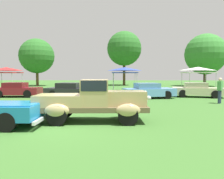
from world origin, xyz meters
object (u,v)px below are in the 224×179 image
Objects in this scene: show_car_charcoal at (70,90)px; canopy_tent_center_field at (125,70)px; feature_pickup_truck at (93,100)px; show_car_cream at (197,90)px; spectator_between_cars at (220,90)px; show_car_burgundy at (17,90)px; canopy_tent_left_field at (6,70)px; show_car_skyblue at (148,91)px; canopy_tent_right_field at (198,70)px.

show_car_charcoal is 1.52× the size of canopy_tent_center_field.
show_car_cream is at bearing 51.13° from feature_pickup_truck.
feature_pickup_truck is 2.71× the size of spectator_between_cars.
show_car_burgundy is 1.36× the size of canopy_tent_center_field.
show_car_burgundy is at bearing 173.18° from show_car_charcoal.
canopy_tent_left_field is at bearing 126.95° from feature_pickup_truck.
canopy_tent_center_field is at bearing 1.80° from canopy_tent_left_field.
show_car_burgundy is 0.89× the size of show_car_cream.
show_car_cream is 20.20m from canopy_tent_left_field.
spectator_between_cars is at bearing -34.20° from show_car_skyblue.
spectator_between_cars is 0.59× the size of canopy_tent_center_field.
canopy_tent_left_field is (-15.02, 6.87, 1.82)m from show_car_skyblue.
feature_pickup_truck is 1.66× the size of canopy_tent_left_field.
show_car_charcoal and show_car_skyblue have the same top height.
feature_pickup_truck is 12.01m from show_car_burgundy.
spectator_between_cars is (15.26, -3.73, 0.32)m from show_car_burgundy.
spectator_between_cars is (0.02, -3.93, 0.31)m from show_car_cream.
canopy_tent_left_field is at bearing 178.81° from canopy_tent_right_field.
canopy_tent_left_field and canopy_tent_right_field have the same top height.
spectator_between_cars is 0.61× the size of canopy_tent_left_field.
show_car_skyblue is at bearing 145.80° from spectator_between_cars.
show_car_burgundy is 11.04m from show_car_skyblue.
feature_pickup_truck is at bearing -123.07° from canopy_tent_right_field.
show_car_cream is (7.69, 9.54, -0.27)m from feature_pickup_truck.
show_car_burgundy is at bearing -145.40° from canopy_tent_center_field.
show_car_burgundy is at bearing -56.38° from canopy_tent_left_field.
feature_pickup_truck is 9.23m from show_car_charcoal.
show_car_burgundy is at bearing -179.25° from show_car_cream.
show_car_charcoal and show_car_cream have the same top height.
canopy_tent_center_field is (13.37, 0.42, 0.00)m from canopy_tent_left_field.
show_car_charcoal is at bearing 177.49° from show_car_skyblue.
show_car_cream is (4.23, 1.04, 0.00)m from show_car_skyblue.
canopy_tent_left_field reaches higher than show_car_cream.
canopy_tent_center_field is (1.81, 15.79, 1.55)m from feature_pickup_truck.
canopy_tent_center_field reaches higher than show_car_burgundy.
feature_pickup_truck is at bearing -53.05° from canopy_tent_left_field.
canopy_tent_center_field reaches higher than show_car_cream.
canopy_tent_center_field is (-5.91, 10.18, 1.51)m from spectator_between_cars.
feature_pickup_truck is at bearing -128.87° from show_car_cream.
canopy_tent_center_field is (4.65, 7.02, 1.82)m from show_car_charcoal.
feature_pickup_truck reaches higher than show_car_charcoal.
show_car_burgundy is (-7.55, 9.34, -0.27)m from feature_pickup_truck.
show_car_charcoal is 8.61m from canopy_tent_center_field.
canopy_tent_center_field is (-1.66, 7.29, 1.82)m from show_car_skyblue.
canopy_tent_center_field is at bearing 133.24° from show_car_cream.
feature_pickup_truck reaches higher than spectator_between_cars.
canopy_tent_right_field is (7.91, -0.86, 0.00)m from canopy_tent_center_field.
spectator_between_cars reaches higher than show_car_burgundy.
show_car_skyblue is (6.31, -0.28, -0.00)m from show_car_charcoal.
show_car_burgundy is at bearing 166.28° from spectator_between_cars.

